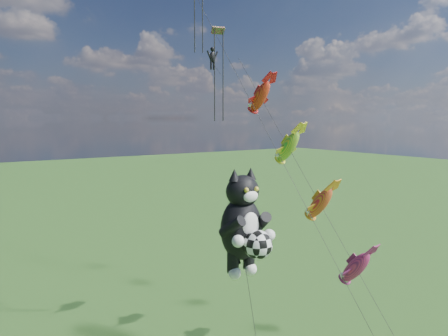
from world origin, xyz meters
TOP-DOWN VIEW (x-y plane):
  - cat_kite_rig at (5.87, 2.88)m, footprint 2.73×4.27m
  - fish_windsock_rig at (13.56, 6.24)m, footprint 1.98×15.91m
  - parafoil_rig at (10.46, 12.79)m, footprint 3.99×17.24m

SIDE VIEW (x-z plane):
  - cat_kite_rig at x=5.87m, z-range 3.22..15.64m
  - fish_windsock_rig at x=13.56m, z-range 1.22..21.08m
  - parafoil_rig at x=10.46m, z-range 6.42..34.00m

